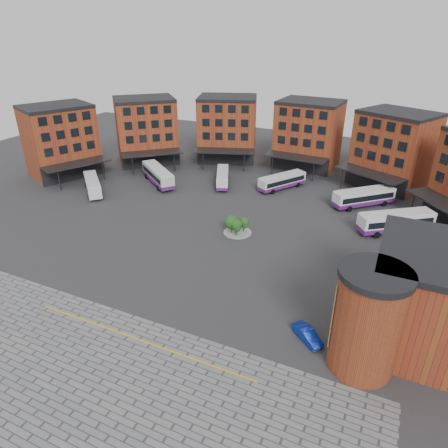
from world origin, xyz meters
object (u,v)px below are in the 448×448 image
at_px(bus_a, 92,184).
at_px(bus_b, 158,175).
at_px(bus_e, 364,197).
at_px(bus_c, 223,177).
at_px(bus_d, 282,181).
at_px(tree_island, 235,224).
at_px(bus_f, 396,221).
at_px(blue_car, 307,335).

bearing_deg(bus_a, bus_b, 0.46).
relative_size(bus_a, bus_e, 0.90).
xyz_separation_m(bus_c, bus_d, (11.62, 2.72, 0.08)).
relative_size(bus_d, bus_e, 1.00).
xyz_separation_m(tree_island, bus_e, (16.47, 19.25, 0.09)).
relative_size(bus_c, bus_e, 0.98).
xyz_separation_m(bus_a, bus_c, (20.81, 14.41, -0.22)).
distance_m(bus_a, bus_c, 25.32).
distance_m(tree_island, bus_c, 21.56).
xyz_separation_m(tree_island, bus_a, (-31.65, 4.23, 0.07)).
bearing_deg(bus_b, bus_f, -55.30).
xyz_separation_m(tree_island, bus_f, (22.31, 11.05, 0.16)).
distance_m(bus_a, bus_d, 36.68).
bearing_deg(tree_island, bus_e, 49.45).
bearing_deg(bus_c, tree_island, -83.62).
height_order(bus_b, bus_f, bus_b).
distance_m(bus_c, bus_d, 11.94).
bearing_deg(tree_island, bus_a, 172.38).
height_order(tree_island, bus_f, bus_f).
xyz_separation_m(bus_a, bus_b, (8.72, 9.38, 0.11)).
distance_m(tree_island, bus_f, 24.89).
bearing_deg(bus_a, blue_car, -71.92).
bearing_deg(bus_c, bus_e, -22.51).
distance_m(bus_a, blue_car, 52.56).
distance_m(bus_c, blue_car, 45.52).
bearing_deg(bus_e, bus_f, -7.79).
bearing_deg(bus_b, blue_car, -91.44).
distance_m(bus_b, bus_d, 24.95).
height_order(bus_b, blue_car, bus_b).
height_order(bus_b, bus_c, bus_b).
bearing_deg(tree_island, bus_f, 26.34).
bearing_deg(bus_d, tree_island, -60.36).
distance_m(tree_island, blue_car, 24.18).
relative_size(bus_b, bus_c, 1.13).
bearing_deg(tree_island, bus_c, 120.16).
relative_size(bus_c, blue_car, 2.57).
bearing_deg(blue_car, bus_e, 38.39).
height_order(bus_e, bus_f, bus_f).
relative_size(bus_a, bus_b, 0.81).
bearing_deg(bus_f, bus_b, -129.16).
bearing_deg(tree_island, blue_car, -48.98).
xyz_separation_m(bus_c, bus_f, (33.14, -7.59, 0.32)).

